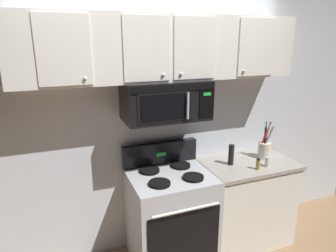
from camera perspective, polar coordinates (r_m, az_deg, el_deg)
The scene contains 9 objects.
back_wall at distance 2.96m, azimuth -2.12°, elevation 1.53°, with size 5.20×0.10×2.70m, color silver.
stove_range at distance 3.01m, azimuth 0.48°, elevation -16.69°, with size 0.76×0.69×1.12m.
over_range_microwave at distance 2.68m, azimuth -0.40°, elevation 4.91°, with size 0.76×0.43×0.35m.
upper_cabinets at distance 2.66m, azimuth -0.66°, elevation 14.59°, with size 2.50×0.36×0.55m.
counter_segment at distance 3.38m, azimuth 14.18°, elevation -13.55°, with size 0.93×0.65×0.90m.
utensil_crock_cream at distance 3.29m, azimuth 17.87°, elevation -4.01°, with size 0.13×0.13×0.40m.
salt_shaker at distance 3.10m, azimuth 18.36°, elevation -6.51°, with size 0.05×0.05×0.10m.
pepper_mill at distance 3.03m, azimuth 11.90°, elevation -5.36°, with size 0.05×0.05×0.21m, color black.
spice_jar at distance 3.00m, azimuth 16.72°, elevation -6.93°, with size 0.04×0.04×0.11m.
Camera 1 is at (-0.94, -1.91, 2.11)m, focal length 32.10 mm.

